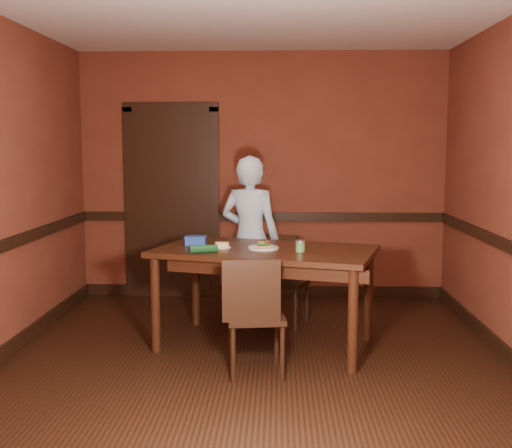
# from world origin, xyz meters

# --- Properties ---
(floor) EXTENTS (4.00, 4.50, 0.01)m
(floor) POSITION_xyz_m (0.00, 0.00, 0.00)
(floor) COLOR black
(floor) RESTS_ON ground
(ceiling) EXTENTS (4.00, 4.50, 0.01)m
(ceiling) POSITION_xyz_m (0.00, 0.00, 2.70)
(ceiling) COLOR silver
(ceiling) RESTS_ON ground
(wall_back) EXTENTS (4.00, 0.02, 2.70)m
(wall_back) POSITION_xyz_m (0.00, 2.25, 1.35)
(wall_back) COLOR brown
(wall_back) RESTS_ON ground
(wall_front) EXTENTS (4.00, 0.02, 2.70)m
(wall_front) POSITION_xyz_m (0.00, -2.25, 1.35)
(wall_front) COLOR brown
(wall_front) RESTS_ON ground
(dado_back) EXTENTS (4.00, 0.03, 0.10)m
(dado_back) POSITION_xyz_m (0.00, 2.23, 0.90)
(dado_back) COLOR black
(dado_back) RESTS_ON ground
(baseboard_back) EXTENTS (4.00, 0.03, 0.12)m
(baseboard_back) POSITION_xyz_m (0.00, 2.23, 0.06)
(baseboard_back) COLOR black
(baseboard_back) RESTS_ON ground
(baseboard_left) EXTENTS (0.03, 4.50, 0.12)m
(baseboard_left) POSITION_xyz_m (-1.99, 0.00, 0.06)
(baseboard_left) COLOR black
(baseboard_left) RESTS_ON ground
(door) EXTENTS (1.05, 0.07, 2.20)m
(door) POSITION_xyz_m (-1.00, 2.22, 1.09)
(door) COLOR black
(door) RESTS_ON ground
(dining_table) EXTENTS (1.98, 1.44, 0.83)m
(dining_table) POSITION_xyz_m (0.07, 0.44, 0.42)
(dining_table) COLOR black
(dining_table) RESTS_ON floor
(chair_far) EXTENTS (0.50, 0.50, 0.83)m
(chair_far) POSITION_xyz_m (0.25, 1.12, 0.42)
(chair_far) COLOR black
(chair_far) RESTS_ON floor
(chair_near) EXTENTS (0.46, 0.46, 0.89)m
(chair_near) POSITION_xyz_m (0.02, -0.21, 0.44)
(chair_near) COLOR black
(chair_near) RESTS_ON floor
(person) EXTENTS (0.67, 0.53, 1.59)m
(person) POSITION_xyz_m (-0.09, 1.28, 0.80)
(person) COLOR #B0D2ED
(person) RESTS_ON floor
(sandwich_plate) EXTENTS (0.25, 0.25, 0.06)m
(sandwich_plate) POSITION_xyz_m (0.06, 0.43, 0.85)
(sandwich_plate) COLOR silver
(sandwich_plate) RESTS_ON dining_table
(sauce_jar) EXTENTS (0.08, 0.08, 0.09)m
(sauce_jar) POSITION_xyz_m (0.36, 0.30, 0.88)
(sauce_jar) COLOR #518941
(sauce_jar) RESTS_ON dining_table
(cheese_saucer) EXTENTS (0.15, 0.15, 0.05)m
(cheese_saucer) POSITION_xyz_m (-0.29, 0.47, 0.85)
(cheese_saucer) COLOR silver
(cheese_saucer) RESTS_ON dining_table
(food_tub) EXTENTS (0.18, 0.13, 0.08)m
(food_tub) POSITION_xyz_m (-0.53, 0.62, 0.87)
(food_tub) COLOR blue
(food_tub) RESTS_ON dining_table
(wrapped_veg) EXTENTS (0.24, 0.14, 0.06)m
(wrapped_veg) POSITION_xyz_m (-0.41, 0.21, 0.87)
(wrapped_veg) COLOR #13441F
(wrapped_veg) RESTS_ON dining_table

